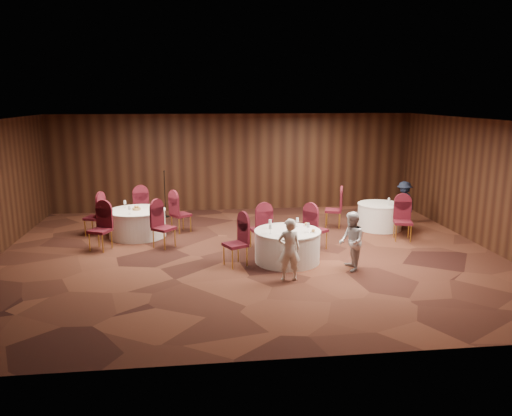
{
  "coord_description": "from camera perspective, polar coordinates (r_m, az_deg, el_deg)",
  "views": [
    {
      "loc": [
        -1.2,
        -11.52,
        3.73
      ],
      "look_at": [
        0.2,
        0.2,
        1.1
      ],
      "focal_mm": 35.0,
      "sensor_mm": 36.0,
      "label": 1
    }
  ],
  "objects": [
    {
      "name": "tabletop_left",
      "position": [
        13.86,
        -13.5,
        0.1
      ],
      "size": [
        0.88,
        0.84,
        0.22
      ],
      "color": "silver",
      "rests_on": "table_left"
    },
    {
      "name": "ground",
      "position": [
        12.16,
        -0.83,
        -5.29
      ],
      "size": [
        12.0,
        12.0,
        0.0
      ],
      "primitive_type": "plane",
      "color": "black",
      "rests_on": "ground"
    },
    {
      "name": "woman_b",
      "position": [
        11.09,
        10.84,
        -3.76
      ],
      "size": [
        0.53,
        0.67,
        1.31
      ],
      "primitive_type": "imported",
      "rotation": [
        0.0,
        0.0,
        4.65
      ],
      "color": "silver",
      "rests_on": "ground"
    },
    {
      "name": "man_c",
      "position": [
        15.73,
        16.55,
        0.67
      ],
      "size": [
        0.66,
        0.91,
        1.26
      ],
      "primitive_type": "imported",
      "rotation": [
        0.0,
        0.0,
        4.98
      ],
      "color": "#161D31",
      "rests_on": "ground"
    },
    {
      "name": "table_left",
      "position": [
        13.97,
        -13.41,
        -1.68
      ],
      "size": [
        1.55,
        1.55,
        0.74
      ],
      "color": "silver",
      "rests_on": "ground"
    },
    {
      "name": "room_shell",
      "position": [
        11.71,
        -0.86,
        3.89
      ],
      "size": [
        12.0,
        12.0,
        12.0
      ],
      "color": "silver",
      "rests_on": "ground"
    },
    {
      "name": "woman_a",
      "position": [
        10.32,
        3.8,
        -4.77
      ],
      "size": [
        0.49,
        0.33,
        1.32
      ],
      "primitive_type": "imported",
      "rotation": [
        0.0,
        0.0,
        3.16
      ],
      "color": "silver",
      "rests_on": "ground"
    },
    {
      "name": "chairs_right",
      "position": [
        14.22,
        12.5,
        -0.86
      ],
      "size": [
        2.11,
        2.22,
        1.0
      ],
      "color": "#400C15",
      "rests_on": "ground"
    },
    {
      "name": "table_right",
      "position": [
        14.81,
        13.94,
        -0.9
      ],
      "size": [
        1.27,
        1.27,
        0.74
      ],
      "color": "silver",
      "rests_on": "ground"
    },
    {
      "name": "tabletop_right",
      "position": [
        14.56,
        14.96,
        0.92
      ],
      "size": [
        0.08,
        0.08,
        0.22
      ],
      "color": "silver",
      "rests_on": "table_right"
    },
    {
      "name": "mic_stand",
      "position": [
        16.06,
        -10.33,
        0.48
      ],
      "size": [
        0.24,
        0.24,
        1.48
      ],
      "color": "black",
      "rests_on": "ground"
    },
    {
      "name": "tabletop_main",
      "position": [
        11.36,
        4.37,
        -2.19
      ],
      "size": [
        1.09,
        1.03,
        0.22
      ],
      "color": "silver",
      "rests_on": "table_main"
    },
    {
      "name": "table_main",
      "position": [
        11.56,
        3.6,
        -4.33
      ],
      "size": [
        1.53,
        1.53,
        0.74
      ],
      "color": "silver",
      "rests_on": "ground"
    },
    {
      "name": "chairs_left",
      "position": [
        13.89,
        -13.48,
        -1.23
      ],
      "size": [
        3.04,
        3.1,
        1.0
      ],
      "color": "#400C15",
      "rests_on": "ground"
    },
    {
      "name": "chairs_main",
      "position": [
        12.05,
        1.81,
        -2.99
      ],
      "size": [
        2.81,
        1.9,
        1.0
      ],
      "color": "#400C15",
      "rests_on": "ground"
    }
  ]
}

